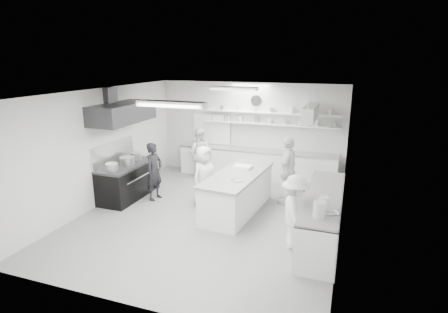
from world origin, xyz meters
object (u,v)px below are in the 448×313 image
(stove, at_px, (127,182))
(back_counter, at_px, (256,164))
(cook_back, at_px, (199,153))
(right_counter, at_px, (322,217))
(cook_stove, at_px, (154,171))
(prep_island, at_px, (237,193))

(stove, xyz_separation_m, back_counter, (2.90, 2.80, 0.01))
(stove, bearing_deg, cook_back, 64.13)
(stove, relative_size, back_counter, 0.36)
(stove, relative_size, right_counter, 0.55)
(stove, height_order, cook_back, cook_back)
(stove, bearing_deg, cook_stove, 10.67)
(right_counter, xyz_separation_m, prep_island, (-2.12, 0.73, -0.00))
(cook_stove, bearing_deg, prep_island, -83.01)
(back_counter, distance_m, cook_back, 1.86)
(cook_back, bearing_deg, cook_stove, 66.99)
(right_counter, height_order, prep_island, right_counter)
(stove, bearing_deg, right_counter, -6.52)
(right_counter, bearing_deg, stove, 173.48)
(back_counter, bearing_deg, stove, -136.01)
(prep_island, xyz_separation_m, cook_back, (-1.99, 2.21, 0.33))
(right_counter, xyz_separation_m, cook_stove, (-4.47, 0.75, 0.32))
(stove, xyz_separation_m, prep_island, (3.13, 0.13, 0.02))
(right_counter, height_order, cook_back, cook_back)
(prep_island, bearing_deg, cook_back, 137.31)
(cook_stove, height_order, cook_back, cook_back)
(prep_island, height_order, cook_back, cook_back)
(cook_back, bearing_deg, prep_island, 118.26)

